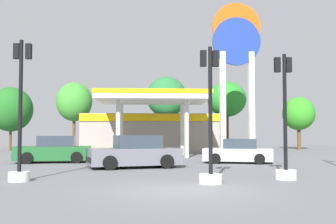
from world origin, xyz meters
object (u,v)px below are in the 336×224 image
object	(u,v)px
traffic_signal_0	(20,134)
tree_4	(299,114)
traffic_signal_1	(210,141)
tree_3	(227,100)
tree_2	(167,97)
car_2	(54,150)
car_1	(135,153)
tree_0	(11,109)
station_pole_sign	(237,59)
tree_1	(74,102)
car_0	(238,152)
traffic_signal_2	(285,141)

from	to	relation	value
traffic_signal_0	tree_4	xyz separation A→B (m)	(20.68, 27.23, 2.07)
traffic_signal_1	tree_3	size ratio (longest dim) A/B	0.68
traffic_signal_1	tree_2	world-z (taller)	tree_2
car_2	traffic_signal_0	xyz separation A→B (m)	(0.85, -9.58, 0.98)
car_1	tree_2	bearing A→B (deg)	82.63
car_1	traffic_signal_0	xyz separation A→B (m)	(-4.04, -5.56, 0.96)
tree_0	station_pole_sign	bearing A→B (deg)	-27.58
tree_1	traffic_signal_1	bearing A→B (deg)	-71.37
car_0	tree_2	bearing A→B (deg)	100.26
tree_3	traffic_signal_0	bearing A→B (deg)	-116.03
tree_0	tree_1	world-z (taller)	tree_1
car_0	tree_3	xyz separation A→B (m)	(2.95, 17.92, 4.52)
traffic_signal_2	tree_4	bearing A→B (deg)	68.27
traffic_signal_1	tree_0	distance (m)	32.04
traffic_signal_0	tree_3	xyz separation A→B (m)	(12.90, 26.42, 3.46)
car_2	tree_1	bearing A→B (deg)	95.80
traffic_signal_1	tree_1	size ratio (longest dim) A/B	0.69
traffic_signal_0	tree_0	distance (m)	28.31
traffic_signal_0	tree_3	bearing A→B (deg)	63.97
car_1	tree_1	world-z (taller)	tree_1
tree_0	car_1	bearing A→B (deg)	-58.74
car_0	traffic_signal_0	size ratio (longest dim) A/B	0.82
car_0	car_2	distance (m)	10.86
car_0	tree_4	distance (m)	21.81
traffic_signal_1	tree_4	world-z (taller)	tree_4
traffic_signal_2	tree_2	world-z (taller)	tree_2
tree_2	tree_4	world-z (taller)	tree_2
tree_3	tree_2	bearing A→B (deg)	-178.99
car_0	tree_1	xyz separation A→B (m)	(-12.57, 18.47, 4.25)
traffic_signal_1	tree_0	bearing A→B (deg)	119.38
car_1	tree_1	bearing A→B (deg)	107.28
station_pole_sign	tree_0	xyz separation A→B (m)	(-20.48, 10.69, -3.37)
station_pole_sign	traffic_signal_1	world-z (taller)	station_pole_sign
station_pole_sign	car_0	world-z (taller)	station_pole_sign
car_1	traffic_signal_1	size ratio (longest dim) A/B	1.03
car_1	traffic_signal_2	bearing A→B (deg)	-43.56
car_1	tree_2	size ratio (longest dim) A/B	0.66
station_pole_sign	traffic_signal_1	distance (m)	18.77
traffic_signal_0	traffic_signal_1	xyz separation A→B (m)	(6.82, -1.04, -0.22)
car_0	traffic_signal_0	xyz separation A→B (m)	(-9.95, -8.50, 1.06)
tree_1	traffic_signal_0	bearing A→B (deg)	-84.46
traffic_signal_1	car_1	bearing A→B (deg)	112.84
traffic_signal_2	tree_3	distance (m)	26.81
station_pole_sign	tree_3	size ratio (longest dim) A/B	1.70
station_pole_sign	traffic_signal_2	xyz separation A→B (m)	(-1.79, -16.05, -6.02)
traffic_signal_0	tree_2	bearing A→B (deg)	75.66
tree_4	tree_1	bearing A→B (deg)	-179.35
car_2	traffic_signal_1	distance (m)	13.12
tree_2	car_0	bearing A→B (deg)	-79.74
car_0	tree_0	size ratio (longest dim) A/B	0.67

